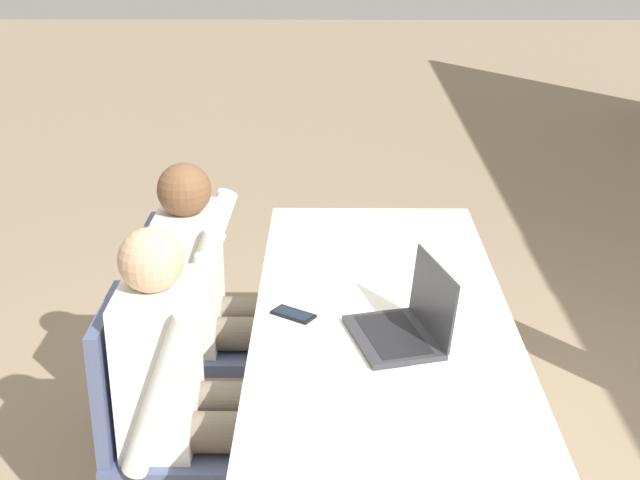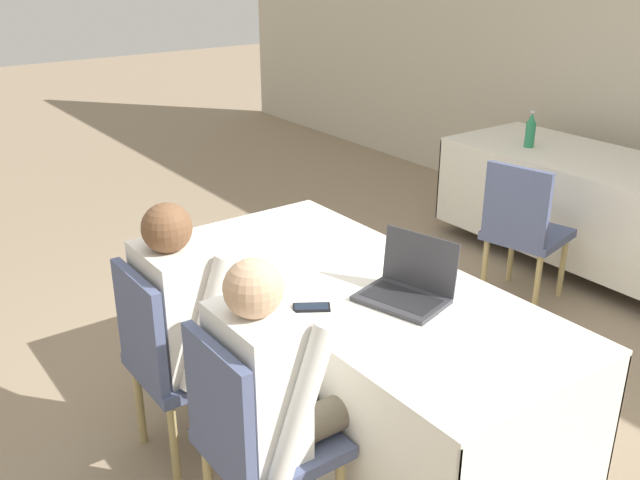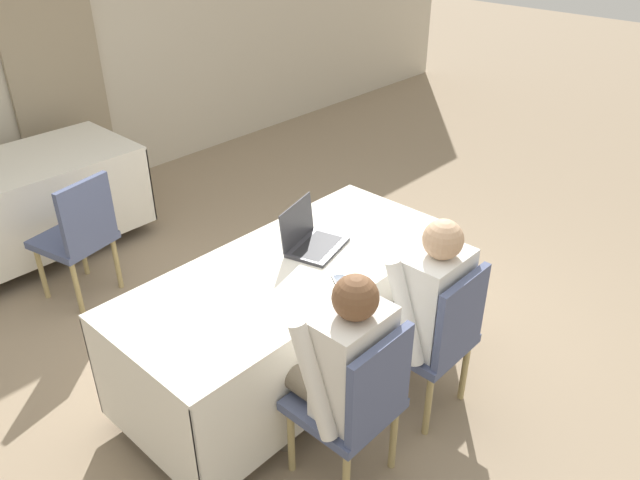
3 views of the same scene
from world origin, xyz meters
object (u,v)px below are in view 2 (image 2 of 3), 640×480
Objects in this scene: laptop at (407,288)px; chair_near_right at (253,435)px; chair_near_left at (172,355)px; chair_far_spare at (523,227)px; person_white_shirt at (277,387)px; cell_phone at (311,307)px; water_bottle at (530,131)px; person_checkered_shirt at (192,314)px.

laptop is 0.86m from chair_near_right.
chair_near_left is at bearing 0.00° from chair_near_right.
person_white_shirt is (0.73, -2.24, 0.16)m from chair_far_spare.
person_white_shirt reaches higher than cell_phone.
water_bottle is at bearing -77.72° from chair_near_left.
water_bottle is 3.18m from chair_near_left.
water_bottle is 3.06m from person_checkered_shirt.
laptop is 1.55× the size of water_bottle.
chair_near_left is at bearing 9.08° from person_white_shirt.
cell_phone is 0.14× the size of person_white_shirt.
laptop reaches higher than chair_near_left.
chair_near_right is (0.10, -0.80, -0.30)m from laptop.
water_bottle is 3.27m from person_white_shirt.
chair_near_left is at bearing -98.01° from cell_phone.
person_white_shirt is (0.65, 0.10, 0.16)m from chair_near_left.
water_bottle is at bearing -66.86° from chair_near_right.
person_white_shirt is (0.00, 0.10, 0.16)m from chair_near_right.
laptop is at bearing -128.10° from person_checkered_shirt.
chair_far_spare is (-0.47, 1.91, -0.26)m from cell_phone.
laptop is at bearing -82.81° from chair_near_right.
water_bottle is 0.22× the size of person_white_shirt.
chair_near_left and chair_far_spare have the same top height.
chair_near_right is at bearing -180.00° from chair_near_left.
person_white_shirt is at bearing -170.92° from chair_near_left.
water_bottle is 1.01m from chair_far_spare.
chair_near_left is at bearing 90.00° from person_checkered_shirt.
laptop reaches higher than cell_phone.
person_white_shirt is (0.10, -0.70, -0.14)m from laptop.
person_white_shirt reaches higher than water_bottle.
laptop is 0.72m from person_white_shirt.
cell_phone is 0.18× the size of chair_near_left.
person_checkered_shirt reaches higher than water_bottle.
person_white_shirt is at bearing 95.72° from chair_far_spare.
chair_near_right is at bearing 170.92° from person_checkered_shirt.
chair_near_right is 0.78× the size of person_white_shirt.
chair_far_spare is 2.36m from person_white_shirt.
chair_far_spare reaches higher than cell_phone.
person_checkered_shirt is (-0.39, -0.33, -0.10)m from cell_phone.
cell_phone is at bearing 91.58° from chair_far_spare.
laptop is at bearing -124.33° from chair_near_left.
person_white_shirt is at bearing -90.00° from chair_near_right.
laptop reaches higher than chair_far_spare.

